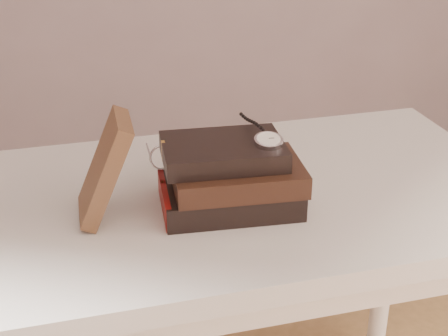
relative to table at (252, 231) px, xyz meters
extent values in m
cube|color=beige|center=(0.00, 0.00, 0.07)|extent=(1.00, 0.60, 0.04)
cube|color=white|center=(0.00, 0.00, 0.01)|extent=(0.88, 0.49, 0.08)
cylinder|color=white|center=(-0.45, 0.25, -0.30)|extent=(0.05, 0.05, 0.71)
cylinder|color=white|center=(0.45, 0.25, -0.30)|extent=(0.05, 0.05, 0.71)
cube|color=black|center=(-0.06, -0.05, 0.11)|extent=(0.25, 0.18, 0.04)
cube|color=beige|center=(-0.06, -0.05, 0.11)|extent=(0.24, 0.17, 0.03)
cube|color=gold|center=(-0.17, -0.02, 0.11)|extent=(0.01, 0.01, 0.05)
cube|color=maroon|center=(-0.17, -0.04, 0.11)|extent=(0.02, 0.15, 0.05)
cube|color=black|center=(-0.05, -0.06, 0.16)|extent=(0.23, 0.17, 0.04)
cube|color=beige|center=(-0.05, -0.06, 0.16)|extent=(0.23, 0.16, 0.03)
cube|color=gold|center=(-0.15, -0.03, 0.16)|extent=(0.01, 0.01, 0.04)
cube|color=black|center=(-0.07, -0.04, 0.19)|extent=(0.22, 0.16, 0.03)
cube|color=beige|center=(-0.07, -0.04, 0.19)|extent=(0.21, 0.15, 0.03)
cube|color=gold|center=(-0.17, -0.01, 0.19)|extent=(0.01, 0.01, 0.04)
cube|color=#402718|center=(-0.27, -0.03, 0.18)|extent=(0.10, 0.12, 0.18)
cylinder|color=silver|center=(0.00, -0.07, 0.22)|extent=(0.05, 0.05, 0.02)
cylinder|color=white|center=(0.00, -0.07, 0.22)|extent=(0.04, 0.04, 0.01)
torus|color=silver|center=(0.00, -0.07, 0.22)|extent=(0.05, 0.05, 0.01)
cylinder|color=silver|center=(0.01, -0.04, 0.22)|extent=(0.01, 0.01, 0.01)
cube|color=black|center=(0.00, -0.07, 0.22)|extent=(0.00, 0.01, 0.00)
cube|color=black|center=(0.01, -0.07, 0.22)|extent=(0.01, 0.00, 0.00)
sphere|color=black|center=(0.01, -0.04, 0.22)|extent=(0.01, 0.01, 0.01)
sphere|color=black|center=(0.00, -0.03, 0.22)|extent=(0.01, 0.01, 0.01)
sphere|color=black|center=(0.00, -0.02, 0.22)|extent=(0.01, 0.01, 0.01)
sphere|color=black|center=(0.00, -0.01, 0.22)|extent=(0.01, 0.01, 0.01)
sphere|color=black|center=(0.00, 0.00, 0.22)|extent=(0.01, 0.01, 0.01)
sphere|color=black|center=(0.00, 0.01, 0.22)|extent=(0.01, 0.01, 0.01)
sphere|color=black|center=(0.00, 0.02, 0.22)|extent=(0.01, 0.01, 0.01)
sphere|color=black|center=(-0.01, 0.02, 0.22)|extent=(0.01, 0.01, 0.01)
sphere|color=black|center=(-0.01, 0.03, 0.22)|extent=(0.01, 0.01, 0.01)
sphere|color=black|center=(-0.01, 0.04, 0.22)|extent=(0.01, 0.01, 0.01)
sphere|color=black|center=(-0.01, 0.05, 0.22)|extent=(0.01, 0.01, 0.01)
torus|color=silver|center=(-0.16, 0.03, 0.16)|extent=(0.05, 0.02, 0.05)
torus|color=silver|center=(-0.11, 0.03, 0.16)|extent=(0.05, 0.02, 0.05)
cylinder|color=silver|center=(-0.14, 0.03, 0.16)|extent=(0.01, 0.00, 0.00)
cylinder|color=silver|center=(-0.18, 0.09, 0.15)|extent=(0.01, 0.11, 0.03)
cylinder|color=silver|center=(-0.08, 0.08, 0.15)|extent=(0.01, 0.11, 0.03)
camera|label=1|loc=(-0.34, -1.05, 0.67)|focal=53.63mm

